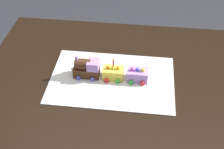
# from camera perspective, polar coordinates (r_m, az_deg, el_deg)

# --- Properties ---
(dining_table) EXTENTS (1.40, 1.00, 0.74)m
(dining_table) POSITION_cam_1_polar(r_m,az_deg,el_deg) (1.54, 1.67, -3.71)
(dining_table) COLOR black
(dining_table) RESTS_ON ground
(cake_board) EXTENTS (0.60, 0.40, 0.00)m
(cake_board) POSITION_cam_1_polar(r_m,az_deg,el_deg) (1.46, -0.00, -0.94)
(cake_board) COLOR silver
(cake_board) RESTS_ON dining_table
(cake_locomotive) EXTENTS (0.14, 0.08, 0.12)m
(cake_locomotive) POSITION_cam_1_polar(r_m,az_deg,el_deg) (1.45, -4.87, 1.16)
(cake_locomotive) COLOR #472816
(cake_locomotive) RESTS_ON cake_board
(cake_car_flatbed_lemon) EXTENTS (0.10, 0.08, 0.07)m
(cake_car_flatbed_lemon) POSITION_cam_1_polar(r_m,az_deg,el_deg) (1.45, 0.19, 0.24)
(cake_car_flatbed_lemon) COLOR #F4E04C
(cake_car_flatbed_lemon) RESTS_ON cake_board
(cake_car_hopper_lavender) EXTENTS (0.10, 0.08, 0.07)m
(cake_car_hopper_lavender) POSITION_cam_1_polar(r_m,az_deg,el_deg) (1.44, 4.84, -0.13)
(cake_car_hopper_lavender) COLOR #AD84E0
(cake_car_hopper_lavender) RESTS_ON cake_board
(birthday_candle) EXTENTS (0.01, 0.01, 0.05)m
(birthday_candle) POSITION_cam_1_polar(r_m,az_deg,el_deg) (1.40, 0.28, 2.31)
(birthday_candle) COLOR #F24C59
(birthday_candle) RESTS_ON cake_car_flatbed_lemon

